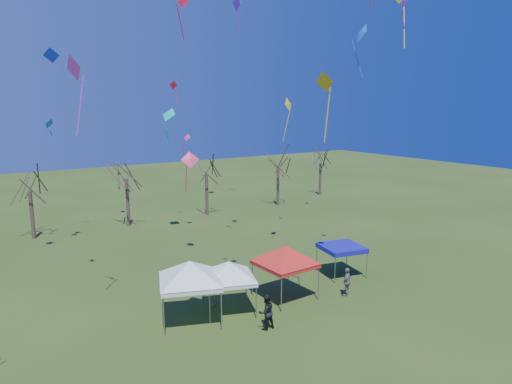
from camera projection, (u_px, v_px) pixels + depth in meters
ground at (309, 312)px, 25.79m from camera, size 140.00×140.00×0.00m
tree_1 at (28, 173)px, 39.11m from camera, size 3.42×3.42×7.54m
tree_2 at (126, 162)px, 43.34m from camera, size 3.71×3.71×8.18m
tree_3 at (206, 159)px, 47.65m from camera, size 3.59×3.59×7.91m
tree_4 at (278, 154)px, 52.67m from camera, size 3.58×3.58×7.89m
tree_5 at (321, 151)px, 58.95m from camera, size 3.39×3.39×7.46m
tent_white_west at (190, 265)px, 24.24m from camera, size 4.14×4.14×3.91m
tent_white_mid at (229, 265)px, 25.46m from camera, size 3.64×3.64×3.41m
tent_red at (285, 249)px, 27.22m from camera, size 4.30×4.30×3.79m
tent_blue at (342, 248)px, 31.24m from camera, size 3.14×3.14×2.08m
person_grey at (347, 282)px, 27.90m from camera, size 1.12×0.91×1.79m
person_dark at (266, 312)px, 23.71m from camera, size 0.93×0.73×1.89m
kite_22 at (187, 139)px, 40.04m from camera, size 0.88×0.95×2.52m
kite_18 at (236, 4)px, 32.18m from camera, size 0.85×0.42×2.17m
kite_1 at (190, 160)px, 21.60m from camera, size 1.01×0.79×1.99m
kite_9 at (405, 1)px, 24.91m from camera, size 0.52×0.78×1.88m
kite_17 at (289, 105)px, 34.27m from camera, size 1.12×0.84×3.30m
kite_13 at (49, 124)px, 34.81m from camera, size 1.01×1.00×2.26m
kite_19 at (173, 86)px, 41.95m from camera, size 0.80×0.57×2.16m
kite_2 at (51, 55)px, 36.05m from camera, size 1.42×1.11×3.16m
kite_12 at (316, 150)px, 50.43m from camera, size 1.10×1.04×3.01m
kite_8 at (75, 68)px, 22.26m from camera, size 0.82×1.40×3.92m
kite_5 at (325, 83)px, 23.07m from camera, size 0.69×1.17×3.59m
kite_27 at (361, 34)px, 23.55m from camera, size 0.92×1.23×2.72m
kite_11 at (168, 114)px, 38.52m from camera, size 1.50×1.72×3.06m
kite_24 at (183, 1)px, 26.97m from camera, size 0.84×1.10×2.70m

